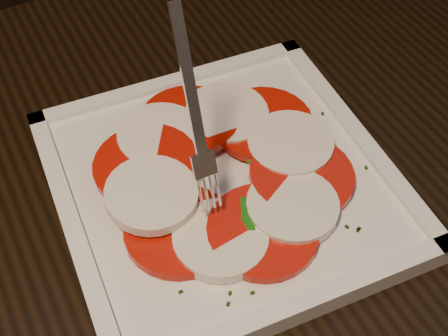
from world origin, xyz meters
name	(u,v)px	position (x,y,z in m)	size (l,w,h in m)	color
table	(276,274)	(-0.27, 0.17, 0.65)	(1.25, 0.87, 0.75)	black
chair	(55,13)	(-0.26, 0.85, 0.53)	(0.53, 0.53, 0.93)	black
plate	(224,185)	(-0.30, 0.22, 0.76)	(0.28, 0.28, 0.01)	white
caprese_salad	(224,171)	(-0.30, 0.22, 0.78)	(0.23, 0.22, 0.03)	#C20D04
fork	(191,109)	(-0.33, 0.22, 0.87)	(0.02, 0.06, 0.16)	white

